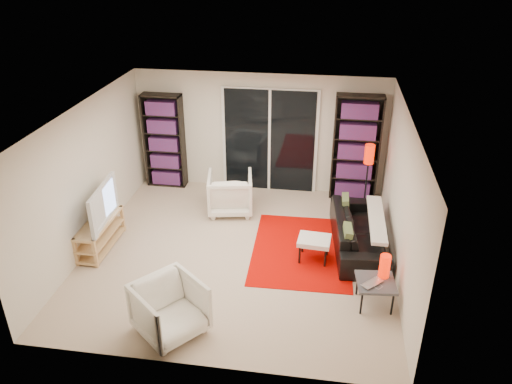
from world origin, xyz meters
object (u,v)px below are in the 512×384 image
side_table (376,284)px  floor_lamp (369,161)px  bookshelf_left (164,141)px  armchair_back (230,193)px  ottoman (314,241)px  armchair_front (170,309)px  tv_stand (100,234)px  sofa (358,231)px  bookshelf_right (356,148)px

side_table → floor_lamp: floor_lamp is taller
bookshelf_left → armchair_back: bookshelf_left is taller
side_table → floor_lamp: (-0.03, 2.81, 0.66)m
ottoman → armchair_front: bearing=-132.4°
bookshelf_left → side_table: bookshelf_left is taller
bookshelf_left → side_table: bearing=-39.2°
tv_stand → floor_lamp: floor_lamp is taller
bookshelf_left → tv_stand: size_ratio=1.63×
tv_stand → ottoman: size_ratio=2.21×
tv_stand → armchair_front: bearing=-45.2°
sofa → armchair_front: bearing=129.2°
sofa → bookshelf_right: bearing=-3.4°
bookshelf_right → side_table: bookshelf_right is taller
sofa → ottoman: (-0.72, -0.50, 0.05)m
armchair_front → side_table: armchair_front is taller
bookshelf_left → armchair_back: (1.54, -0.95, -0.59)m
bookshelf_right → armchair_back: size_ratio=2.50×
armchair_back → armchair_front: armchair_back is taller
sofa → armchair_back: 2.53m
side_table → floor_lamp: bearing=90.5°
armchair_front → ottoman: (1.78, 1.95, -0.03)m
floor_lamp → bookshelf_right: bearing=112.5°
side_table → floor_lamp: size_ratio=0.43×
bookshelf_left → armchair_front: 4.56m
bookshelf_left → floor_lamp: bearing=-7.4°
tv_stand → armchair_front: 2.51m
armchair_back → side_table: bearing=126.6°
bookshelf_left → ottoman: bearing=-36.3°
floor_lamp → ottoman: bearing=-115.8°
armchair_front → side_table: size_ratio=1.42×
bookshelf_left → sofa: bearing=-25.3°
armchair_front → floor_lamp: size_ratio=0.62×
tv_stand → armchair_back: (1.91, 1.57, 0.12)m
bookshelf_right → ottoman: 2.54m
armchair_front → bookshelf_right: bearing=10.9°
bookshelf_left → armchair_front: bookshelf_left is taller
tv_stand → bookshelf_left: bearing=81.8°
bookshelf_right → armchair_front: bookshelf_right is taller
bookshelf_left → side_table: size_ratio=3.36×
side_table → floor_lamp: 2.89m
tv_stand → armchair_back: armchair_back is taller
armchair_front → floor_lamp: floor_lamp is taller
floor_lamp → bookshelf_left: bearing=172.6°
ottoman → floor_lamp: 2.13m
tv_stand → armchair_front: armchair_front is taller
bookshelf_left → tv_stand: bookshelf_left is taller
bookshelf_left → bookshelf_right: size_ratio=0.93×
tv_stand → side_table: (4.46, -0.82, 0.10)m
ottoman → side_table: size_ratio=0.93×
bookshelf_left → side_table: 5.32m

